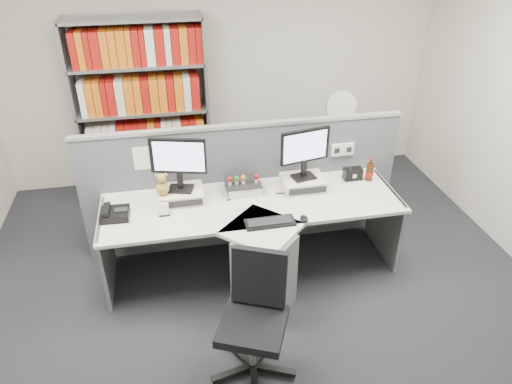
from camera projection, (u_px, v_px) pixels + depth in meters
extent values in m
plane|color=#292B30|center=(272.00, 331.00, 3.84)|extent=(5.50, 5.50, 0.00)
cube|color=beige|center=(220.00, 68.00, 5.47)|extent=(5.00, 0.04, 2.70)
cube|color=#575C63|center=(244.00, 187.00, 4.57)|extent=(3.00, 0.05, 1.25)
cube|color=#A1A1A6|center=(243.00, 125.00, 4.25)|extent=(3.00, 0.07, 0.03)
cube|color=white|center=(342.00, 149.00, 4.54)|extent=(0.22, 0.04, 0.12)
cube|color=white|center=(142.00, 157.00, 4.18)|extent=(0.16, 0.00, 0.22)
cube|color=white|center=(188.00, 153.00, 4.25)|extent=(0.16, 0.00, 0.22)
cube|color=white|center=(318.00, 142.00, 4.45)|extent=(0.16, 0.00, 0.22)
cube|color=silver|center=(252.00, 203.00, 4.17)|extent=(2.60, 0.80, 0.03)
cube|color=silver|center=(262.00, 229.00, 3.83)|extent=(0.74, 0.74, 0.03)
cube|color=gray|center=(264.00, 274.00, 3.92)|extent=(0.57, 0.57, 0.69)
cube|color=gray|center=(107.00, 253.00, 4.13)|extent=(0.03, 0.70, 0.72)
cube|color=gray|center=(384.00, 220.00, 4.56)|extent=(0.03, 0.70, 0.72)
cube|color=gray|center=(245.00, 215.00, 4.66)|extent=(2.50, 0.02, 0.45)
cube|color=beige|center=(182.00, 195.00, 4.17)|extent=(0.38, 0.30, 0.10)
cube|color=black|center=(183.00, 204.00, 4.05)|extent=(0.34, 0.01, 0.06)
cube|color=beige|center=(303.00, 182.00, 4.36)|extent=(0.38, 0.30, 0.10)
cube|color=black|center=(308.00, 191.00, 4.23)|extent=(0.34, 0.01, 0.06)
cube|color=black|center=(181.00, 189.00, 4.14)|extent=(0.24, 0.20, 0.02)
cube|color=black|center=(180.00, 180.00, 4.10)|extent=(0.05, 0.04, 0.17)
cube|color=black|center=(178.00, 156.00, 3.98)|extent=(0.47, 0.15, 0.31)
cube|color=#BEC7F6|center=(179.00, 157.00, 3.96)|extent=(0.41, 0.11, 0.26)
cube|color=black|center=(303.00, 177.00, 4.33)|extent=(0.23, 0.19, 0.02)
cube|color=black|center=(304.00, 169.00, 4.28)|extent=(0.05, 0.04, 0.17)
cube|color=black|center=(305.00, 146.00, 4.17)|extent=(0.46, 0.13, 0.30)
cube|color=#BEC7F6|center=(305.00, 147.00, 4.15)|extent=(0.41, 0.09, 0.26)
cube|color=black|center=(243.00, 186.00, 4.31)|extent=(0.31, 0.27, 0.08)
cube|color=silver|center=(246.00, 194.00, 4.20)|extent=(0.31, 0.01, 0.07)
cylinder|color=beige|center=(230.00, 183.00, 4.25)|extent=(0.03, 0.03, 0.03)
sphere|color=#A5140F|center=(230.00, 179.00, 4.23)|extent=(0.05, 0.05, 0.05)
cylinder|color=beige|center=(237.00, 182.00, 4.26)|extent=(0.03, 0.03, 0.03)
sphere|color=#19721E|center=(237.00, 178.00, 4.24)|extent=(0.05, 0.05, 0.05)
cylinder|color=beige|center=(243.00, 182.00, 4.27)|extent=(0.03, 0.03, 0.03)
sphere|color=orange|center=(243.00, 178.00, 4.25)|extent=(0.05, 0.05, 0.05)
cylinder|color=beige|center=(257.00, 181.00, 4.29)|extent=(0.03, 0.03, 0.03)
sphere|color=#A5140F|center=(257.00, 176.00, 4.27)|extent=(0.05, 0.05, 0.05)
cube|color=black|center=(270.00, 223.00, 3.87)|extent=(0.41, 0.16, 0.02)
cube|color=black|center=(270.00, 221.00, 3.86)|extent=(0.36, 0.11, 0.01)
ellipsoid|color=black|center=(304.00, 219.00, 3.91)|extent=(0.06, 0.10, 0.04)
cube|color=black|center=(115.00, 214.00, 3.94)|extent=(0.24, 0.22, 0.06)
cube|color=black|center=(106.00, 210.00, 3.91)|extent=(0.06, 0.19, 0.04)
cube|color=black|center=(121.00, 210.00, 3.93)|extent=(0.11, 0.07, 0.01)
cube|color=black|center=(164.00, 214.00, 3.98)|extent=(0.09, 0.05, 0.02)
cube|color=white|center=(164.00, 210.00, 3.94)|extent=(0.08, 0.03, 0.09)
cube|color=white|center=(164.00, 207.00, 3.97)|extent=(0.08, 0.03, 0.09)
sphere|color=#A88038|center=(163.00, 188.00, 4.05)|extent=(0.11, 0.11, 0.11)
sphere|color=#A88038|center=(161.00, 178.00, 4.00)|extent=(0.08, 0.08, 0.08)
sphere|color=#A88038|center=(157.00, 176.00, 3.98)|extent=(0.03, 0.03, 0.03)
sphere|color=#A88038|center=(166.00, 175.00, 3.99)|extent=(0.03, 0.03, 0.03)
cube|color=black|center=(353.00, 174.00, 4.49)|extent=(0.17, 0.09, 0.11)
cylinder|color=#3F190A|center=(370.00, 172.00, 4.45)|extent=(0.07, 0.07, 0.17)
cylinder|color=#A5140F|center=(369.00, 174.00, 4.46)|extent=(0.07, 0.07, 0.05)
cylinder|color=#3F190A|center=(371.00, 162.00, 4.40)|extent=(0.03, 0.03, 0.05)
cylinder|color=#A5140F|center=(371.00, 159.00, 4.38)|extent=(0.03, 0.03, 0.01)
cube|color=gray|center=(78.00, 116.00, 5.13)|extent=(0.03, 0.40, 2.00)
cube|color=gray|center=(206.00, 107.00, 5.36)|extent=(0.03, 0.40, 2.00)
cube|color=gray|center=(143.00, 106.00, 5.40)|extent=(1.40, 0.02, 2.00)
cube|color=gray|center=(153.00, 189.00, 5.74)|extent=(1.38, 0.40, 0.03)
cube|color=gray|center=(148.00, 151.00, 5.49)|extent=(1.38, 0.40, 0.03)
cube|color=gray|center=(143.00, 110.00, 5.23)|extent=(1.38, 0.40, 0.03)
cube|color=gray|center=(137.00, 64.00, 4.98)|extent=(1.38, 0.40, 0.03)
cube|color=gray|center=(132.00, 18.00, 4.74)|extent=(1.38, 0.40, 0.03)
cube|color=#A5140F|center=(151.00, 176.00, 5.62)|extent=(1.24, 0.28, 0.36)
cube|color=orange|center=(147.00, 137.00, 5.36)|extent=(1.24, 0.28, 0.36)
cube|color=beige|center=(141.00, 94.00, 5.11)|extent=(1.24, 0.28, 0.36)
cube|color=white|center=(135.00, 46.00, 4.85)|extent=(1.24, 0.28, 0.36)
cube|color=gray|center=(335.00, 165.00, 5.55)|extent=(0.45, 0.60, 0.70)
cube|color=black|center=(345.00, 164.00, 5.21)|extent=(0.40, 0.02, 0.28)
cube|color=black|center=(342.00, 189.00, 5.37)|extent=(0.40, 0.02, 0.28)
cylinder|color=white|center=(337.00, 136.00, 5.36)|extent=(0.20, 0.20, 0.03)
cylinder|color=white|center=(338.00, 127.00, 5.30)|extent=(0.03, 0.03, 0.20)
cylinder|color=white|center=(341.00, 105.00, 5.15)|extent=(0.33, 0.09, 0.33)
cylinder|color=silver|center=(340.00, 104.00, 5.18)|extent=(0.33, 0.08, 0.33)
cylinder|color=silver|center=(253.00, 347.00, 3.39)|extent=(0.05, 0.05, 0.38)
cube|color=black|center=(253.00, 326.00, 3.29)|extent=(0.58, 0.58, 0.07)
cube|color=black|center=(259.00, 277.00, 3.32)|extent=(0.39, 0.25, 0.45)
cube|color=black|center=(276.00, 370.00, 3.46)|extent=(0.28, 0.16, 0.04)
cylinder|color=black|center=(292.00, 374.00, 3.45)|extent=(0.05, 0.05, 0.03)
cube|color=black|center=(265.00, 350.00, 3.62)|extent=(0.23, 0.25, 0.04)
cylinder|color=black|center=(272.00, 341.00, 3.72)|extent=(0.05, 0.05, 0.03)
cube|color=black|center=(238.00, 352.00, 3.61)|extent=(0.19, 0.27, 0.04)
cylinder|color=black|center=(228.00, 344.00, 3.69)|extent=(0.05, 0.05, 0.03)
cube|color=black|center=(231.00, 374.00, 3.44)|extent=(0.29, 0.11, 0.04)
cylinder|color=black|center=(216.00, 380.00, 3.40)|extent=(0.05, 0.05, 0.03)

